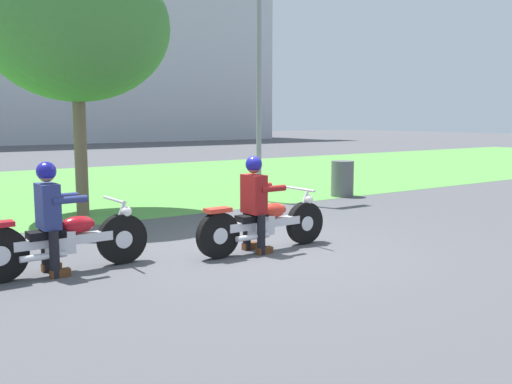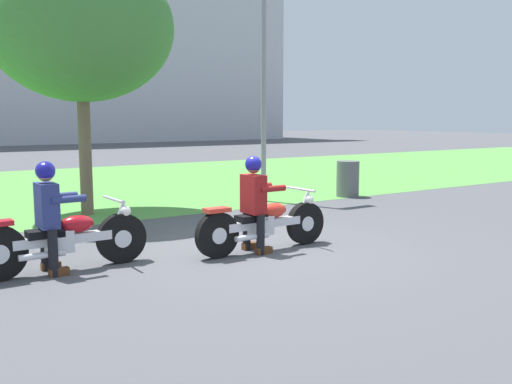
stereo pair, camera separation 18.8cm
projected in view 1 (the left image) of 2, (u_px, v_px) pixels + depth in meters
The scene contains 9 objects.
ground at pixel (252, 249), 8.54m from camera, with size 120.00×120.00×0.00m, color #4C4C51.
grass_verge at pixel (67, 187), 16.02m from camera, with size 60.00×12.00×0.01m, color #549342.
motorcycle_lead at pixel (264, 224), 8.38m from camera, with size 2.24×0.66×0.88m.
rider_lead at pixel (255, 196), 8.23m from camera, with size 0.55×0.48×1.41m.
motorcycle_follow at pixel (65, 241), 7.19m from camera, with size 2.22×0.66×0.90m.
rider_follow at pixel (50, 209), 7.04m from camera, with size 0.55×0.48×1.42m.
tree_roadside at pixel (76, 27), 10.99m from camera, with size 3.61×3.61×5.13m.
streetlight_pole at pixel (263, 53), 13.02m from camera, with size 0.96×0.20×5.39m.
trash_can at pixel (342, 179), 14.16m from camera, with size 0.55×0.55×0.88m, color #595E5B.
Camera 1 is at (-4.73, -6.89, 1.95)m, focal length 40.09 mm.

